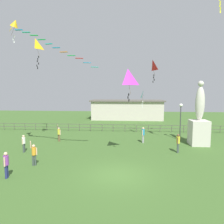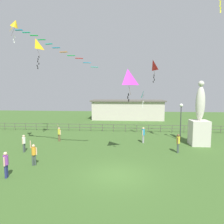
% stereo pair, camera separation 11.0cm
% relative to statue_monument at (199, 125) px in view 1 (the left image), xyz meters
% --- Properties ---
extents(ground_plane, '(80.00, 80.00, 0.00)m').
position_rel_statue_monument_xyz_m(ground_plane, '(-7.76, -8.00, -2.02)').
color(ground_plane, '#3D6028').
extents(statue_monument, '(1.72, 1.72, 6.38)m').
position_rel_statue_monument_xyz_m(statue_monument, '(0.00, 0.00, 0.00)').
color(statue_monument, beige).
rests_on(statue_monument, ground_plane).
extents(lamppost, '(0.36, 0.36, 4.04)m').
position_rel_statue_monument_xyz_m(lamppost, '(-1.39, 1.73, 0.95)').
color(lamppost, '#38383D').
rests_on(lamppost, ground_plane).
extents(person_0, '(0.31, 0.50, 1.67)m').
position_rel_statue_monument_xyz_m(person_0, '(-14.62, -8.97, -1.06)').
color(person_0, navy).
rests_on(person_0, ground_plane).
extents(person_1, '(0.30, 0.46, 1.64)m').
position_rel_statue_monument_xyz_m(person_1, '(-5.49, 0.33, -1.07)').
color(person_1, '#99999E').
rests_on(person_1, ground_plane).
extents(person_2, '(0.49, 0.29, 1.84)m').
position_rel_statue_monument_xyz_m(person_2, '(-13.87, -6.79, -1.09)').
color(person_2, '#3F4C47').
rests_on(person_2, ground_plane).
extents(person_3, '(0.43, 0.35, 1.79)m').
position_rel_statue_monument_xyz_m(person_3, '(-14.41, 0.22, -1.12)').
color(person_3, brown).
rests_on(person_3, ground_plane).
extents(person_4, '(0.29, 0.47, 1.55)m').
position_rel_statue_monument_xyz_m(person_4, '(-16.22, -3.76, -1.13)').
color(person_4, '#3F4C47').
rests_on(person_4, ground_plane).
extents(person_5, '(0.31, 0.45, 1.67)m').
position_rel_statue_monument_xyz_m(person_5, '(-2.69, -2.84, -1.06)').
color(person_5, '#3F4C47').
rests_on(person_5, ground_plane).
extents(kite_0, '(0.95, 1.03, 1.92)m').
position_rel_statue_monument_xyz_m(kite_0, '(-16.48, -3.74, 8.77)').
color(kite_0, yellow).
extents(kite_2, '(1.17, 1.11, 2.48)m').
position_rel_statue_monument_xyz_m(kite_2, '(-7.13, -4.49, 4.35)').
color(kite_2, '#B22DB2').
extents(kite_3, '(0.64, 1.09, 2.36)m').
position_rel_statue_monument_xyz_m(kite_3, '(-4.58, 1.09, 5.98)').
color(kite_3, red).
extents(kite_4, '(0.56, 0.77, 2.30)m').
position_rel_statue_monument_xyz_m(kite_4, '(-5.11, 5.51, 2.91)').
color(kite_4, '#19B2B2').
extents(kite_5, '(1.08, 1.02, 2.95)m').
position_rel_statue_monument_xyz_m(kite_5, '(-16.32, -0.45, 7.80)').
color(kite_5, yellow).
extents(streamer_kite, '(6.93, 0.95, 3.73)m').
position_rel_statue_monument_xyz_m(streamer_kite, '(-15.28, -4.84, 8.24)').
color(streamer_kite, yellow).
extents(waterfront_railing, '(36.04, 0.06, 0.95)m').
position_rel_statue_monument_xyz_m(waterfront_railing, '(-8.13, 6.00, -1.39)').
color(waterfront_railing, '#4C4742').
rests_on(waterfront_railing, ground_plane).
extents(pavilion_building, '(13.58, 5.40, 3.63)m').
position_rel_statue_monument_xyz_m(pavilion_building, '(-7.22, 18.00, -0.18)').
color(pavilion_building, beige).
rests_on(pavilion_building, ground_plane).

